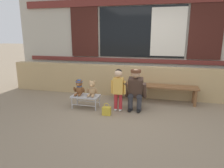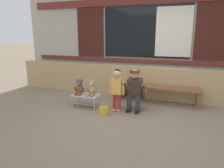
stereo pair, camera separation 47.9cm
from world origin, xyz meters
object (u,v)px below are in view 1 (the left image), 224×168
Objects in this scene: small_display_bench at (86,97)px; teddy_bear_with_hat at (79,88)px; adult_crouching at (136,89)px; handbag_on_ground at (107,111)px; teddy_bear_plain at (92,89)px; child_standing at (118,85)px; wooden_bench_long at (155,88)px.

teddy_bear_with_hat is (-0.16, 0.00, 0.21)m from small_display_bench.
handbag_on_ground is (-0.56, -0.50, -0.38)m from adult_crouching.
small_display_bench is at bearing 151.50° from handbag_on_ground.
teddy_bear_plain is at bearing -0.13° from teddy_bear_with_hat.
teddy_bear_plain is 0.66m from handbag_on_ground.
small_display_bench is at bearing -0.77° from teddy_bear_with_hat.
child_standing is (0.62, -0.00, 0.13)m from teddy_bear_plain.
teddy_bear_plain is 0.38× the size of adult_crouching.
small_display_bench is at bearing -171.54° from adult_crouching.
wooden_bench_long is at bearing 28.63° from small_display_bench.
child_standing reaches higher than wooden_bench_long.
teddy_bear_with_hat is at bearing -153.75° from wooden_bench_long.
adult_crouching is (0.37, 0.17, -0.11)m from child_standing.
child_standing is (0.94, -0.00, 0.12)m from teddy_bear_with_hat.
wooden_bench_long is 0.78m from adult_crouching.
wooden_bench_long is at bearing 60.11° from adult_crouching.
handbag_on_ground is at bearing -23.32° from teddy_bear_with_hat.
teddy_bear_with_hat is 0.91m from handbag_on_ground.
small_display_bench is 1.76× the size of teddy_bear_plain.
adult_crouching reaches higher than teddy_bear_with_hat.
small_display_bench is 0.26m from teddy_bear_with_hat.
small_display_bench is 1.76× the size of teddy_bear_with_hat.
teddy_bear_plain is 0.38× the size of child_standing.
small_display_bench is 2.35× the size of handbag_on_ground.
child_standing reaches higher than small_display_bench.
teddy_bear_with_hat is 1.32m from adult_crouching.
adult_crouching reaches higher than teddy_bear_plain.
wooden_bench_long is at bearing 26.25° from teddy_bear_with_hat.
teddy_bear_with_hat is 0.95m from child_standing.
teddy_bear_plain is 0.63m from child_standing.
child_standing is (-0.76, -0.84, 0.22)m from wooden_bench_long.
wooden_bench_long reaches higher than handbag_on_ground.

